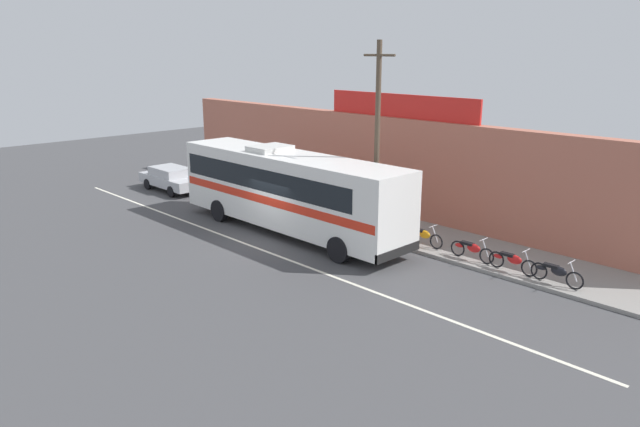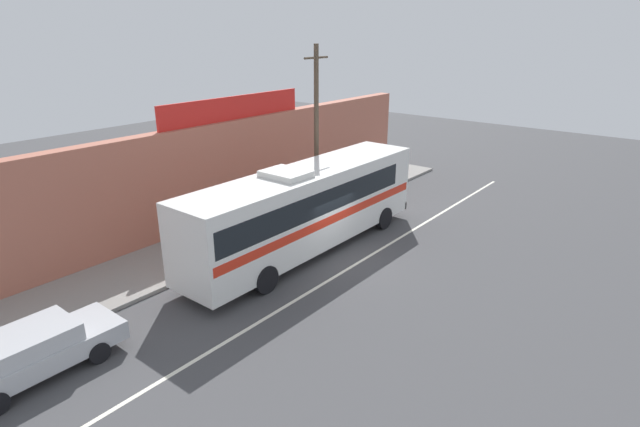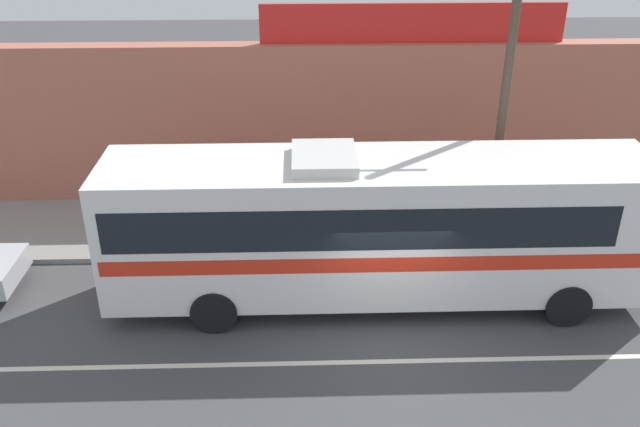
% 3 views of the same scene
% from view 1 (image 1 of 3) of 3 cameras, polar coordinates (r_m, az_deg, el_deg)
% --- Properties ---
extents(ground_plane, '(70.00, 70.00, 0.00)m').
position_cam_1_polar(ground_plane, '(25.33, -5.39, -2.69)').
color(ground_plane, '#444447').
extents(sidewalk_slab, '(30.00, 3.60, 0.14)m').
position_cam_1_polar(sidewalk_slab, '(28.70, 2.70, -0.30)').
color(sidewalk_slab, gray).
rests_on(sidewalk_slab, ground_plane).
extents(storefront_facade, '(30.00, 0.70, 4.80)m').
position_cam_1_polar(storefront_facade, '(29.73, 5.61, 4.82)').
color(storefront_facade, '#B26651').
rests_on(storefront_facade, ground_plane).
extents(storefront_billboard, '(8.66, 0.12, 1.10)m').
position_cam_1_polar(storefront_billboard, '(28.52, 7.77, 10.28)').
color(storefront_billboard, red).
rests_on(storefront_billboard, storefront_facade).
extents(road_center_stripe, '(30.00, 0.14, 0.01)m').
position_cam_1_polar(road_center_stripe, '(24.87, -6.82, -3.07)').
color(road_center_stripe, silver).
rests_on(road_center_stripe, ground_plane).
extents(intercity_bus, '(12.40, 2.64, 3.78)m').
position_cam_1_polar(intercity_bus, '(25.96, -3.16, 2.55)').
color(intercity_bus, white).
rests_on(intercity_bus, ground_plane).
extents(parked_car, '(4.58, 1.86, 1.37)m').
position_cam_1_polar(parked_car, '(35.20, -14.18, 3.34)').
color(parked_car, '#B7BABF').
rests_on(parked_car, ground_plane).
extents(utility_pole, '(1.60, 0.22, 8.16)m').
position_cam_1_polar(utility_pole, '(24.73, 5.55, 7.24)').
color(utility_pole, brown).
rests_on(utility_pole, sidewalk_slab).
extents(motorcycle_purple, '(1.88, 0.56, 0.94)m').
position_cam_1_polar(motorcycle_purple, '(23.23, 14.44, -3.36)').
color(motorcycle_purple, black).
rests_on(motorcycle_purple, sidewalk_slab).
extents(motorcycle_green, '(1.88, 0.56, 0.94)m').
position_cam_1_polar(motorcycle_green, '(21.77, 21.87, -5.30)').
color(motorcycle_green, black).
rests_on(motorcycle_green, sidewalk_slab).
extents(motorcycle_black, '(1.94, 0.56, 0.94)m').
position_cam_1_polar(motorcycle_black, '(24.52, 9.88, -2.09)').
color(motorcycle_black, black).
rests_on(motorcycle_black, sidewalk_slab).
extents(motorcycle_blue, '(1.90, 0.56, 0.94)m').
position_cam_1_polar(motorcycle_blue, '(22.41, 18.08, -4.35)').
color(motorcycle_blue, black).
rests_on(motorcycle_blue, sidewalk_slab).
extents(pedestrian_far_left, '(0.30, 0.48, 1.68)m').
position_cam_1_polar(pedestrian_far_left, '(28.21, 2.11, 1.64)').
color(pedestrian_far_left, brown).
rests_on(pedestrian_far_left, sidewalk_slab).
extents(pedestrian_far_right, '(0.30, 0.48, 1.64)m').
position_cam_1_polar(pedestrian_far_right, '(30.88, -2.23, 2.80)').
color(pedestrian_far_right, black).
rests_on(pedestrian_far_right, sidewalk_slab).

